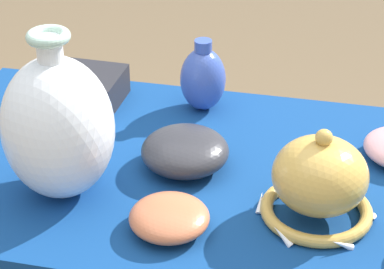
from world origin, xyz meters
name	(u,v)px	position (x,y,z in m)	size (l,w,h in m)	color
display_table	(203,217)	(0.00, -0.02, 0.69)	(1.11, 0.64, 0.79)	olive
vase_tall_bulbous	(58,127)	(-0.23, -0.12, 0.92)	(0.19, 0.19, 0.31)	white
vase_dome_bell	(319,182)	(0.21, -0.10, 0.85)	(0.20, 0.20, 0.17)	gold
mosaic_tile_box	(87,88)	(-0.30, 0.20, 0.82)	(0.15, 0.15, 0.07)	#232328
bowl_shallow_charcoal	(186,149)	(-0.04, 0.00, 0.82)	(0.16, 0.16, 0.07)	#2D2D33
jar_round_cobalt	(203,78)	(-0.05, 0.23, 0.86)	(0.10, 0.10, 0.16)	#3851A8
bowl_shallow_terracotta	(169,217)	(-0.02, -0.19, 0.81)	(0.13, 0.13, 0.05)	#BC6642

